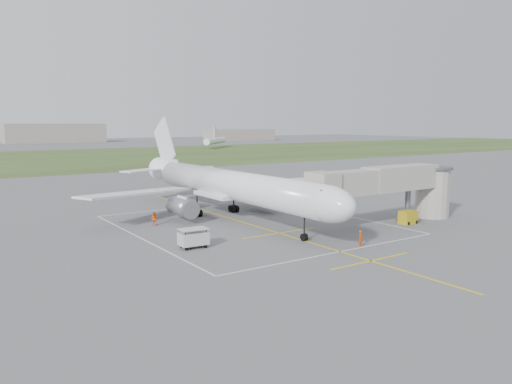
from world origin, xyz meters
TOP-DOWN VIEW (x-y plane):
  - ground at (0.00, 0.00)m, footprint 700.00×700.00m
  - grass_strip at (0.00, 130.00)m, footprint 700.00×120.00m
  - apron_markings at (0.00, -5.82)m, footprint 28.20×60.00m
  - airliner at (-0.00, 0.75)m, footprint 38.93×46.75m
  - jet_bridge at (15.72, -13.50)m, footprint 23.40×5.00m
  - gpu_unit at (16.59, -14.79)m, footprint 2.20×1.57m
  - baggage_cart at (-11.17, -10.53)m, footprint 2.95×1.88m
  - ramp_worker_nose at (3.07, -19.74)m, footprint 0.74×0.66m
  - ramp_worker_wing at (-10.00, 2.23)m, footprint 1.02×1.00m
  - distant_aircraft at (1.35, 155.59)m, footprint 201.33×47.07m

SIDE VIEW (x-z plane):
  - ground at x=0.00m, z-range 0.00..0.00m
  - apron_markings at x=0.00m, z-range 0.00..0.01m
  - grass_strip at x=0.00m, z-range 0.00..0.02m
  - gpu_unit at x=16.59m, z-range -0.01..1.63m
  - ramp_worker_wing at x=-10.00m, z-range 0.00..1.66m
  - ramp_worker_nose at x=3.07m, z-range 0.00..1.70m
  - baggage_cart at x=-11.17m, z-range 0.02..2.01m
  - distant_aircraft at x=1.35m, z-range -0.84..8.01m
  - airliner at x=0.00m, z-range -2.37..11.15m
  - jet_bridge at x=15.72m, z-range 1.14..8.34m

